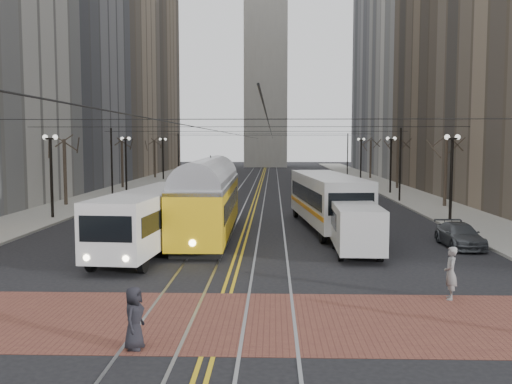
# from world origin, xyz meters

# --- Properties ---
(ground) EXTENTS (260.00, 260.00, 0.00)m
(ground) POSITION_xyz_m (0.00, 0.00, 0.00)
(ground) COLOR black
(ground) RESTS_ON ground
(sidewalk_left) EXTENTS (5.00, 140.00, 0.15)m
(sidewalk_left) POSITION_xyz_m (-15.00, 45.00, 0.07)
(sidewalk_left) COLOR gray
(sidewalk_left) RESTS_ON ground
(sidewalk_right) EXTENTS (5.00, 140.00, 0.15)m
(sidewalk_right) POSITION_xyz_m (15.00, 45.00, 0.07)
(sidewalk_right) COLOR gray
(sidewalk_right) RESTS_ON ground
(crosswalk_band) EXTENTS (25.00, 6.00, 0.01)m
(crosswalk_band) POSITION_xyz_m (0.00, -4.00, 0.01)
(crosswalk_band) COLOR brown
(crosswalk_band) RESTS_ON ground
(streetcar_rails) EXTENTS (4.80, 130.00, 0.02)m
(streetcar_rails) POSITION_xyz_m (0.00, 45.00, 0.00)
(streetcar_rails) COLOR gray
(streetcar_rails) RESTS_ON ground
(centre_lines) EXTENTS (0.42, 130.00, 0.01)m
(centre_lines) POSITION_xyz_m (0.00, 45.00, 0.01)
(centre_lines) COLOR gold
(centre_lines) RESTS_ON ground
(building_left_mid) EXTENTS (16.00, 20.00, 34.00)m
(building_left_mid) POSITION_xyz_m (-25.50, 46.00, 17.00)
(building_left_mid) COLOR slate
(building_left_mid) RESTS_ON ground
(building_left_midfar) EXTENTS (20.00, 20.00, 52.00)m
(building_left_midfar) POSITION_xyz_m (-27.50, 66.00, 26.00)
(building_left_midfar) COLOR gray
(building_left_midfar) RESTS_ON ground
(building_left_far) EXTENTS (16.00, 20.00, 40.00)m
(building_left_far) POSITION_xyz_m (-25.50, 86.00, 20.00)
(building_left_far) COLOR brown
(building_left_far) RESTS_ON ground
(building_right_mid) EXTENTS (16.00, 20.00, 34.00)m
(building_right_mid) POSITION_xyz_m (25.50, 46.00, 17.00)
(building_right_mid) COLOR brown
(building_right_mid) RESTS_ON ground
(building_right_midfar) EXTENTS (20.00, 20.00, 52.00)m
(building_right_midfar) POSITION_xyz_m (27.50, 66.00, 26.00)
(building_right_midfar) COLOR #B8B6AD
(building_right_midfar) RESTS_ON ground
(building_right_far) EXTENTS (16.00, 20.00, 40.00)m
(building_right_far) POSITION_xyz_m (25.50, 86.00, 20.00)
(building_right_far) COLOR slate
(building_right_far) RESTS_ON ground
(lamp_posts) EXTENTS (27.60, 57.20, 5.60)m
(lamp_posts) POSITION_xyz_m (-0.00, 28.75, 2.80)
(lamp_posts) COLOR black
(lamp_posts) RESTS_ON ground
(street_trees) EXTENTS (31.68, 53.28, 5.60)m
(street_trees) POSITION_xyz_m (0.00, 35.25, 2.80)
(street_trees) COLOR #382D23
(street_trees) RESTS_ON ground
(trolley_wires) EXTENTS (25.96, 120.00, 6.60)m
(trolley_wires) POSITION_xyz_m (0.00, 34.83, 3.77)
(trolley_wires) COLOR black
(trolley_wires) RESTS_ON ground
(transit_bus) EXTENTS (3.48, 12.17, 3.00)m
(transit_bus) POSITION_xyz_m (-4.41, 6.95, 1.50)
(transit_bus) COLOR silver
(transit_bus) RESTS_ON ground
(streetcar) EXTENTS (2.92, 14.55, 3.42)m
(streetcar) POSITION_xyz_m (-2.06, 11.38, 1.71)
(streetcar) COLOR yellow
(streetcar) RESTS_ON ground
(rear_bus) EXTENTS (4.03, 12.99, 3.33)m
(rear_bus) POSITION_xyz_m (5.00, 14.46, 1.67)
(rear_bus) COLOR silver
(rear_bus) RESTS_ON ground
(cargo_van) EXTENTS (2.18, 5.46, 2.40)m
(cargo_van) POSITION_xyz_m (5.63, 6.15, 1.20)
(cargo_van) COLOR #BBBBBB
(cargo_van) RESTS_ON ground
(sedan_grey) EXTENTS (1.99, 4.70, 1.59)m
(sedan_grey) POSITION_xyz_m (9.27, 30.29, 0.79)
(sedan_grey) COLOR #404347
(sedan_grey) RESTS_ON ground
(sedan_parked) EXTENTS (1.76, 4.23, 1.22)m
(sedan_parked) POSITION_xyz_m (11.23, 8.34, 0.61)
(sedan_parked) COLOR #44484C
(sedan_parked) RESTS_ON ground
(pedestrian_a) EXTENTS (0.63, 0.87, 1.66)m
(pedestrian_a) POSITION_xyz_m (-1.96, -6.50, 0.84)
(pedestrian_a) COLOR black
(pedestrian_a) RESTS_ON crosswalk_band
(pedestrian_b) EXTENTS (0.56, 0.74, 1.82)m
(pedestrian_b) POSITION_xyz_m (7.74, -1.50, 0.92)
(pedestrian_b) COLOR slate
(pedestrian_b) RESTS_ON crosswalk_band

